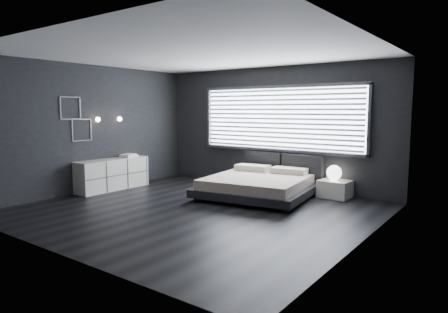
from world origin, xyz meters
The scene contains 12 objects.
room centered at (0.00, 0.00, 1.40)m, with size 6.04×6.00×2.80m.
window centered at (0.20, 2.70, 1.61)m, with size 4.14×0.09×1.52m.
headboard centered at (0.34, 2.64, 0.57)m, with size 1.96×0.16×0.52m.
sconce_near centered at (-2.88, 0.05, 1.60)m, with size 0.18×0.11×0.11m.
sconce_far centered at (-2.88, 0.65, 1.60)m, with size 0.18×0.11×0.11m.
wall_art_upper centered at (-2.98, -0.55, 1.85)m, with size 0.01×0.48×0.48m.
wall_art_lower centered at (-2.98, -0.30, 1.38)m, with size 0.01×0.48×0.48m.
bed centered at (0.33, 1.59, 0.26)m, with size 2.41×2.33×0.56m.
nightstand centered at (1.65, 2.50, 0.18)m, with size 0.62×0.51×0.36m, color white.
orb_lamp centered at (1.61, 2.53, 0.51)m, with size 0.31×0.31×0.31m, color white.
dresser centered at (-2.78, 0.31, 0.35)m, with size 0.50×1.76×0.70m.
book_stack centered at (-2.75, 0.78, 0.74)m, with size 0.34×0.42×0.08m.
Camera 1 is at (4.62, -5.44, 1.82)m, focal length 32.00 mm.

